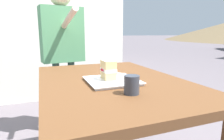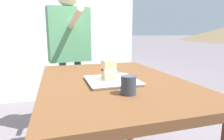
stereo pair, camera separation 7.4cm
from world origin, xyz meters
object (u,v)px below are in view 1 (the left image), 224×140
(cake_slice, at_px, (108,70))
(dessert_fork, at_px, (114,72))
(dessert_plate, at_px, (112,81))
(patio_table, at_px, (111,98))
(diner_person, at_px, (62,37))
(coffee_cup, at_px, (132,84))

(cake_slice, xyz_separation_m, dessert_fork, (0.23, -0.12, -0.07))
(dessert_plate, xyz_separation_m, cake_slice, (0.01, 0.02, 0.06))
(patio_table, relative_size, dessert_fork, 7.64)
(cake_slice, xyz_separation_m, diner_person, (0.97, 0.14, 0.16))
(dessert_plate, height_order, cake_slice, cake_slice)
(cake_slice, relative_size, coffee_cup, 1.27)
(dessert_plate, height_order, coffee_cup, coffee_cup)
(dessert_fork, bearing_deg, cake_slice, 151.66)
(dessert_plate, distance_m, diner_person, 1.02)
(cake_slice, distance_m, dessert_fork, 0.27)
(dessert_plate, bearing_deg, dessert_fork, -23.71)
(cake_slice, distance_m, diner_person, 0.99)
(dessert_plate, xyz_separation_m, coffee_cup, (-0.23, -0.01, 0.04))
(cake_slice, bearing_deg, patio_table, -30.82)
(patio_table, distance_m, coffee_cup, 0.35)
(patio_table, distance_m, dessert_fork, 0.23)
(patio_table, height_order, diner_person, diner_person)
(patio_table, height_order, dessert_plate, dessert_plate)
(dessert_plate, bearing_deg, coffee_cup, -177.81)
(cake_slice, height_order, dessert_fork, cake_slice)
(dessert_fork, xyz_separation_m, diner_person, (0.74, 0.27, 0.23))
(coffee_cup, bearing_deg, diner_person, 7.87)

